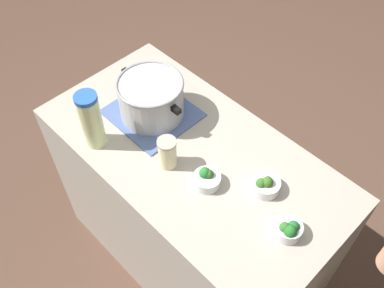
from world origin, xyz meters
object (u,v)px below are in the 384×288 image
Objects in this scene: broccoli_bowl_back at (289,229)px; lemonade_pitcher at (91,120)px; cooking_pot at (151,98)px; broccoli_bowl_center at (265,185)px; mason_jar at (167,153)px; broccoli_bowl_front at (207,179)px.

lemonade_pitcher is at bearing -164.67° from broccoli_bowl_back.
broccoli_bowl_center is at bearing 4.15° from cooking_pot.
cooking_pot is at bearing 151.39° from mason_jar.
broccoli_bowl_back is at bearing 15.33° from lemonade_pitcher.
cooking_pot reaches higher than broccoli_bowl_front.
broccoli_bowl_back is (0.53, 0.09, -0.04)m from mason_jar.
cooking_pot is 0.28m from lemonade_pitcher.
broccoli_bowl_front reaches higher than broccoli_bowl_center.
broccoli_bowl_back is (0.18, -0.09, 0.00)m from broccoli_bowl_center.
broccoli_bowl_center is 0.20m from broccoli_bowl_back.
broccoli_bowl_center is (0.64, 0.32, -0.10)m from lemonade_pitcher.
mason_jar reaches higher than broccoli_bowl_front.
broccoli_bowl_front is 1.07× the size of broccoli_bowl_back.
lemonade_pitcher is 0.72m from broccoli_bowl_center.
broccoli_bowl_center is (0.35, 0.18, -0.04)m from mason_jar.
mason_jar is at bearing -170.36° from broccoli_bowl_back.
mason_jar reaches higher than broccoli_bowl_center.
broccoli_bowl_front is at bearing -142.02° from broccoli_bowl_center.
broccoli_bowl_center is at bearing 153.15° from broccoli_bowl_back.
mason_jar is 1.24× the size of broccoli_bowl_center.
broccoli_bowl_front is at bearing -12.47° from cooking_pot.
lemonade_pitcher is 2.63× the size of broccoli_bowl_back.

